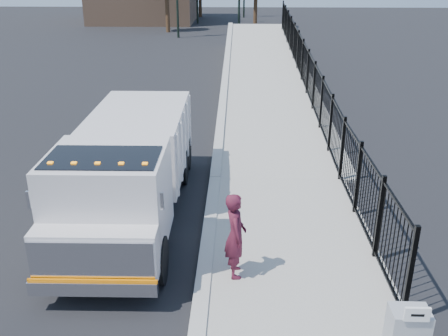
{
  "coord_description": "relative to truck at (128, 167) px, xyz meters",
  "views": [
    {
      "loc": [
        0.65,
        -9.08,
        5.91
      ],
      "look_at": [
        0.32,
        2.0,
        1.25
      ],
      "focal_mm": 40.0,
      "sensor_mm": 36.0,
      "label": 1
    }
  ],
  "objects": [
    {
      "name": "ground",
      "position": [
        1.93,
        -1.65,
        -1.41
      ],
      "size": [
        120.0,
        120.0,
        0.0
      ],
      "primitive_type": "plane",
      "color": "black",
      "rests_on": "ground"
    },
    {
      "name": "sidewalk",
      "position": [
        3.85,
        -3.65,
        -1.35
      ],
      "size": [
        3.55,
        12.0,
        0.12
      ],
      "primitive_type": "cube",
      "color": "#9E998E",
      "rests_on": "ground"
    },
    {
      "name": "curb",
      "position": [
        1.93,
        -3.65,
        -1.33
      ],
      "size": [
        0.3,
        12.0,
        0.16
      ],
      "primitive_type": "cube",
      "color": "#ADAAA3",
      "rests_on": "ground"
    },
    {
      "name": "ramp",
      "position": [
        4.05,
        14.35,
        -1.41
      ],
      "size": [
        3.95,
        24.06,
        3.19
      ],
      "primitive_type": "cube",
      "rotation": [
        0.06,
        0.0,
        0.0
      ],
      "color": "#9E998E",
      "rests_on": "ground"
    },
    {
      "name": "iron_fence",
      "position": [
        5.48,
        10.35,
        -0.51
      ],
      "size": [
        0.1,
        28.0,
        1.8
      ],
      "primitive_type": "cube",
      "color": "black",
      "rests_on": "ground"
    },
    {
      "name": "truck",
      "position": [
        0.0,
        0.0,
        0.0
      ],
      "size": [
        2.47,
        7.33,
        2.5
      ],
      "rotation": [
        0.0,
        0.0,
        0.01
      ],
      "color": "black",
      "rests_on": "ground"
    },
    {
      "name": "worker",
      "position": [
        2.55,
        -2.38,
        -0.41
      ],
      "size": [
        0.49,
        0.68,
        1.75
      ],
      "primitive_type": "imported",
      "rotation": [
        0.0,
        0.0,
        1.69
      ],
      "color": "#521728",
      "rests_on": "sidewalk"
    },
    {
      "name": "arrow_sign",
      "position": [
        5.03,
        -5.21,
        0.07
      ],
      "size": [
        0.35,
        0.04,
        0.22
      ],
      "primitive_type": "cube",
      "color": "white",
      "rests_on": "utility_cabinet"
    }
  ]
}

